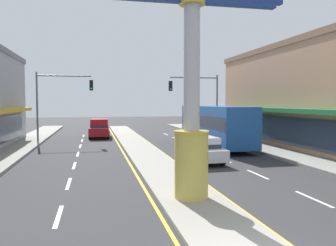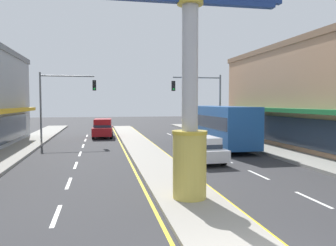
{
  "view_description": "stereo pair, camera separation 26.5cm",
  "coord_description": "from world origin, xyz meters",
  "px_view_note": "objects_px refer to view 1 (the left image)",
  "views": [
    {
      "loc": [
        -3.37,
        -6.15,
        3.55
      ],
      "look_at": [
        -0.01,
        9.33,
        2.6
      ],
      "focal_mm": 36.47,
      "sensor_mm": 36.0,
      "label": 1
    },
    {
      "loc": [
        -3.11,
        -6.21,
        3.55
      ],
      "look_at": [
        -0.01,
        9.33,
        2.6
      ],
      "focal_mm": 36.47,
      "sensor_mm": 36.0,
      "label": 2
    }
  ],
  "objects_px": {
    "sedan_near_left_lane": "(201,149)",
    "bus_far_right_lane": "(215,123)",
    "traffic_light_left_side": "(58,95)",
    "district_sign": "(192,75)",
    "suv_near_right_lane": "(100,128)",
    "traffic_light_right_side": "(200,95)"
  },
  "relations": [
    {
      "from": "traffic_light_left_side",
      "to": "traffic_light_right_side",
      "type": "xyz_separation_m",
      "value": [
        12.87,
        -0.36,
        0.0
      ]
    },
    {
      "from": "district_sign",
      "to": "traffic_light_right_side",
      "type": "bearing_deg",
      "value": 71.66
    },
    {
      "from": "traffic_light_right_side",
      "to": "bus_far_right_lane",
      "type": "relative_size",
      "value": 0.55
    },
    {
      "from": "traffic_light_right_side",
      "to": "suv_near_right_lane",
      "type": "height_order",
      "value": "traffic_light_right_side"
    },
    {
      "from": "sedan_near_left_lane",
      "to": "traffic_light_left_side",
      "type": "bearing_deg",
      "value": 127.71
    },
    {
      "from": "district_sign",
      "to": "suv_near_right_lane",
      "type": "bearing_deg",
      "value": 96.9
    },
    {
      "from": "traffic_light_left_side",
      "to": "sedan_near_left_lane",
      "type": "height_order",
      "value": "traffic_light_left_side"
    },
    {
      "from": "suv_near_right_lane",
      "to": "sedan_near_left_lane",
      "type": "xyz_separation_m",
      "value": [
        5.69,
        -15.76,
        -0.2
      ]
    },
    {
      "from": "bus_far_right_lane",
      "to": "suv_near_right_lane",
      "type": "bearing_deg",
      "value": 134.91
    },
    {
      "from": "traffic_light_right_side",
      "to": "sedan_near_left_lane",
      "type": "xyz_separation_m",
      "value": [
        -3.58,
        -11.65,
        -3.46
      ]
    },
    {
      "from": "bus_far_right_lane",
      "to": "sedan_near_left_lane",
      "type": "relative_size",
      "value": 2.55
    },
    {
      "from": "district_sign",
      "to": "bus_far_right_lane",
      "type": "bearing_deg",
      "value": 67.01
    },
    {
      "from": "traffic_light_left_side",
      "to": "bus_far_right_lane",
      "type": "bearing_deg",
      "value": -22.73
    },
    {
      "from": "district_sign",
      "to": "traffic_light_left_side",
      "type": "bearing_deg",
      "value": 108.03
    },
    {
      "from": "traffic_light_left_side",
      "to": "traffic_light_right_side",
      "type": "bearing_deg",
      "value": -1.58
    },
    {
      "from": "district_sign",
      "to": "suv_near_right_lane",
      "type": "distance_m",
      "value": 23.94
    },
    {
      "from": "traffic_light_left_side",
      "to": "bus_far_right_lane",
      "type": "xyz_separation_m",
      "value": [
        12.58,
        -5.27,
        -2.38
      ]
    },
    {
      "from": "district_sign",
      "to": "sedan_near_left_lane",
      "type": "xyz_separation_m",
      "value": [
        2.85,
        7.75,
        -3.71
      ]
    },
    {
      "from": "district_sign",
      "to": "sedan_near_left_lane",
      "type": "bearing_deg",
      "value": 69.8
    },
    {
      "from": "traffic_light_right_side",
      "to": "suv_near_right_lane",
      "type": "bearing_deg",
      "value": 156.14
    },
    {
      "from": "traffic_light_left_side",
      "to": "suv_near_right_lane",
      "type": "relative_size",
      "value": 1.32
    },
    {
      "from": "sedan_near_left_lane",
      "to": "bus_far_right_lane",
      "type": "bearing_deg",
      "value": 63.93
    }
  ]
}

